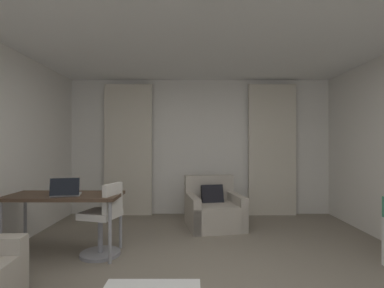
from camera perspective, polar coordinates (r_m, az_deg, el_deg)
The scene contains 8 objects.
wall_window at distance 5.74m, azimuth 1.36°, elevation -0.57°, with size 5.12×0.06×2.60m.
ceiling at distance 3.00m, azimuth 3.11°, elevation 25.18°, with size 5.12×6.12×0.06m, color white.
curtain_left_panel at distance 5.74m, azimuth -12.46°, elevation -1.07°, with size 0.90×0.06×2.50m.
curtain_right_panel at distance 5.81m, azimuth 15.08°, elevation -1.06°, with size 0.90×0.06×2.50m.
armchair at distance 4.94m, azimuth 4.02°, elevation -12.75°, with size 0.99×0.99×0.81m.
desk at distance 3.96m, azimuth -23.66°, elevation -9.87°, with size 1.34×0.60×0.74m.
desk_chair at distance 3.84m, azimuth -17.03°, elevation -14.51°, with size 0.50×0.50×0.88m.
laptop at distance 3.82m, azimuth -23.47°, elevation -8.55°, with size 0.37×0.31×0.22m.
Camera 1 is at (-0.16, -2.71, 1.35)m, focal length 27.51 mm.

